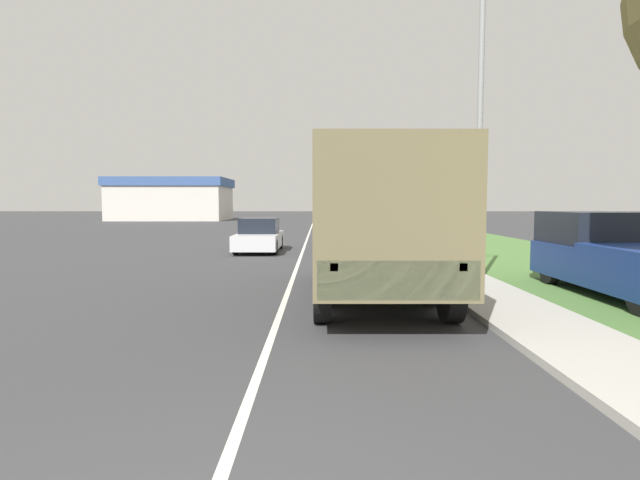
% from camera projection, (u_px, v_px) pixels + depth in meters
% --- Properties ---
extents(ground_plane, '(180.00, 180.00, 0.00)m').
position_uv_depth(ground_plane, '(311.00, 228.00, 42.13)').
color(ground_plane, '#38383A').
extents(lane_centre_stripe, '(0.12, 120.00, 0.00)m').
position_uv_depth(lane_centre_stripe, '(311.00, 228.00, 42.13)').
color(lane_centre_stripe, silver).
rests_on(lane_centre_stripe, ground).
extents(sidewalk_right, '(1.80, 120.00, 0.12)m').
position_uv_depth(sidewalk_right, '(364.00, 227.00, 42.13)').
color(sidewalk_right, '#ADAAA3').
rests_on(sidewalk_right, ground).
extents(grass_strip_right, '(7.00, 120.00, 0.02)m').
position_uv_depth(grass_strip_right, '(416.00, 228.00, 42.14)').
color(grass_strip_right, '#4C7538').
rests_on(grass_strip_right, ground).
extents(military_truck, '(2.56, 7.45, 3.18)m').
position_uv_depth(military_truck, '(373.00, 220.00, 10.82)').
color(military_truck, '#606647').
rests_on(military_truck, ground).
extents(car_nearest_ahead, '(1.80, 4.50, 1.46)m').
position_uv_depth(car_nearest_ahead, '(259.00, 236.00, 21.83)').
color(car_nearest_ahead, silver).
rests_on(car_nearest_ahead, ground).
extents(car_second_ahead, '(1.89, 4.74, 1.61)m').
position_uv_depth(car_second_ahead, '(335.00, 222.00, 37.31)').
color(car_second_ahead, silver).
rests_on(car_second_ahead, ground).
extents(pickup_truck, '(2.03, 5.65, 1.87)m').
position_uv_depth(pickup_truck, '(620.00, 257.00, 11.34)').
color(pickup_truck, navy).
rests_on(pickup_truck, grass_strip_right).
extents(lamp_post, '(1.69, 0.24, 7.98)m').
position_uv_depth(lamp_post, '(473.00, 94.00, 12.36)').
color(lamp_post, gray).
rests_on(lamp_post, sidewalk_right).
extents(building_distant, '(14.14, 9.84, 5.22)m').
position_uv_depth(building_distant, '(172.00, 199.00, 62.60)').
color(building_distant, beige).
rests_on(building_distant, ground).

